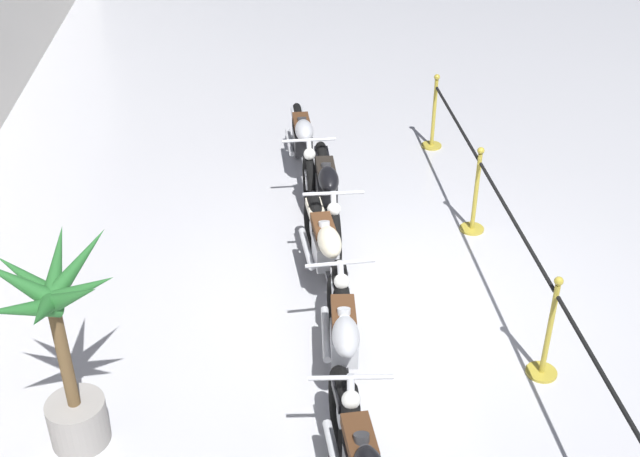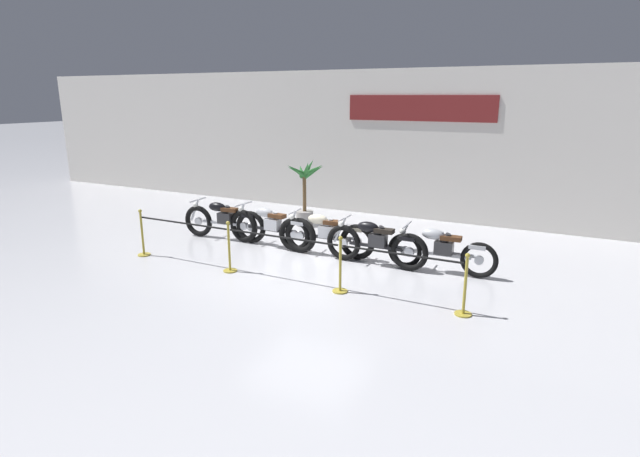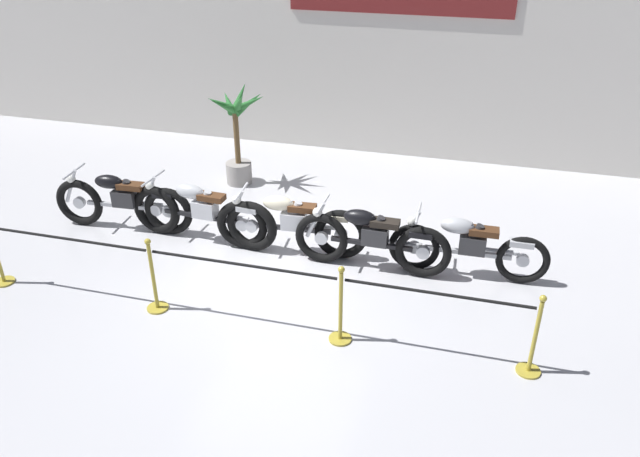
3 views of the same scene
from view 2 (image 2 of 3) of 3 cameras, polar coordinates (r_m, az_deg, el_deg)
name	(u,v)px [view 2 (image 2 of 3)]	position (r m, az deg, el deg)	size (l,w,h in m)	color
ground_plane	(309,264)	(10.61, -1.24, -4.09)	(120.00, 120.00, 0.00)	silver
back_wall	(391,144)	(14.82, 8.13, 9.54)	(28.00, 0.29, 4.20)	silver
motorcycle_black_0	(224,221)	(12.51, -10.94, 0.90)	(2.32, 0.62, 0.97)	black
motorcycle_silver_1	(271,227)	(11.72, -5.64, 0.14)	(2.45, 0.62, 0.98)	black
motorcycle_cream_2	(325,234)	(11.06, 0.56, -0.69)	(2.30, 0.62, 0.97)	black
motorcycle_black_3	(375,243)	(10.48, 6.33, -1.65)	(2.26, 0.62, 0.97)	black
motorcycle_silver_4	(441,250)	(10.28, 13.63, -2.38)	(2.21, 0.62, 0.94)	black
potted_palm_left_of_row	(305,191)	(13.57, -1.76, 4.35)	(1.12, 1.01, 1.88)	gray
stanchion_far_left	(224,238)	(10.21, -10.88, -1.06)	(7.13, 0.28, 1.05)	gold
stanchion_mid_left	(229,255)	(10.25, -10.31, -2.94)	(0.28, 0.28, 1.05)	gold
stanchion_mid_right	(340,273)	(9.05, 2.32, -5.13)	(0.28, 0.28, 1.05)	gold
stanchion_far_right	(465,294)	(8.45, 16.19, -7.23)	(0.28, 0.28, 1.05)	gold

